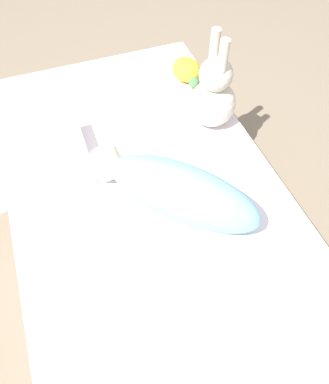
# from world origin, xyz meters

# --- Properties ---
(ground_plane) EXTENTS (12.00, 12.00, 0.00)m
(ground_plane) POSITION_xyz_m (0.00, 0.00, 0.00)
(ground_plane) COLOR #7A6B56
(bed_mattress) EXTENTS (1.57, 0.87, 0.20)m
(bed_mattress) POSITION_xyz_m (0.00, 0.00, 0.10)
(bed_mattress) COLOR white
(bed_mattress) RESTS_ON ground_plane
(burp_cloth) EXTENTS (0.18, 0.15, 0.02)m
(burp_cloth) POSITION_xyz_m (-0.15, -0.13, 0.21)
(burp_cloth) COLOR white
(burp_cloth) RESTS_ON bed_mattress
(swaddled_baby) EXTENTS (0.49, 0.47, 0.18)m
(swaddled_baby) POSITION_xyz_m (0.08, 0.06, 0.29)
(swaddled_baby) COLOR #7FB7E5
(swaddled_baby) RESTS_ON bed_mattress
(pillow) EXTENTS (0.28, 0.33, 0.07)m
(pillow) POSITION_xyz_m (-0.22, -0.31, 0.24)
(pillow) COLOR white
(pillow) RESTS_ON bed_mattress
(bunny_plush) EXTENTS (0.17, 0.17, 0.35)m
(bunny_plush) POSITION_xyz_m (-0.25, 0.33, 0.33)
(bunny_plush) COLOR beige
(bunny_plush) RESTS_ON bed_mattress
(turtle_plush) EXTENTS (0.17, 0.11, 0.08)m
(turtle_plush) POSITION_xyz_m (-0.52, 0.35, 0.25)
(turtle_plush) COLOR yellow
(turtle_plush) RESTS_ON bed_mattress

